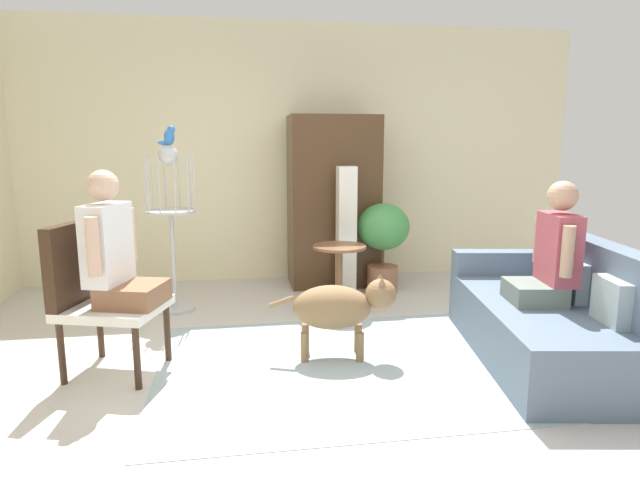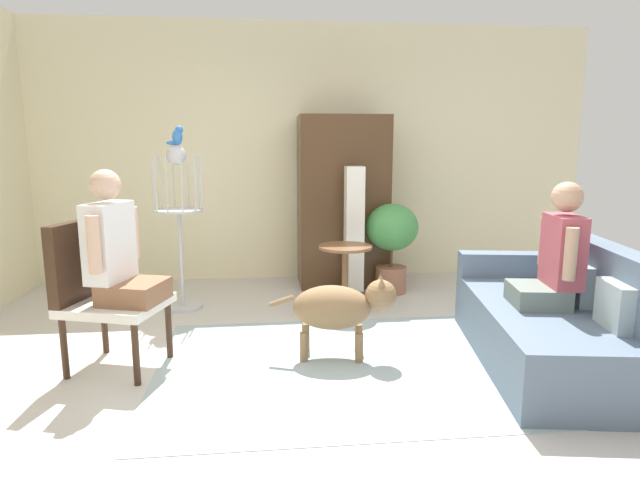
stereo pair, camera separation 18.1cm
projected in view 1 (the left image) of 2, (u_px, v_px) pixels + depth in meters
ground_plane at (339, 369)px, 3.65m from camera, size 7.03×7.03×0.00m
back_wall at (294, 154)px, 5.99m from camera, size 6.46×0.12×2.81m
area_rug at (345, 366)px, 3.70m from camera, size 2.56×1.95×0.01m
couch at (550, 318)px, 3.79m from camera, size 1.16×1.93×0.86m
armchair at (94, 288)px, 3.52m from camera, size 0.74×0.71×1.01m
person_on_couch at (551, 254)px, 3.68m from camera, size 0.46×0.52×0.85m
person_on_armchair at (115, 252)px, 3.46m from camera, size 0.52×0.52×0.88m
round_end_table at (339, 272)px, 4.90m from camera, size 0.49×0.49×0.61m
dog at (340, 306)px, 3.80m from camera, size 0.90×0.40×0.61m
bird_cage_stand at (171, 220)px, 4.80m from camera, size 0.44×0.44×1.50m
parrot at (169, 136)px, 4.67m from camera, size 0.17×0.10×0.17m
potted_plant at (383, 236)px, 5.47m from camera, size 0.53×0.53×0.92m
column_lamp at (346, 233)px, 5.33m from camera, size 0.20×0.20×1.30m
armoire_cabinet at (333, 202)px, 5.74m from camera, size 0.94×0.56×1.81m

